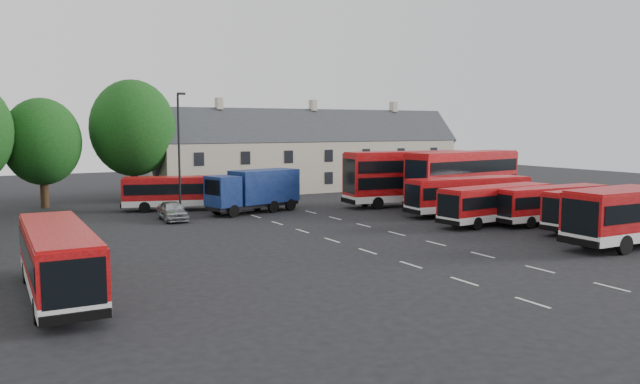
{
  "coord_description": "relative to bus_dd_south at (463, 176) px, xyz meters",
  "views": [
    {
      "loc": [
        -19.6,
        -31.23,
        7.11
      ],
      "look_at": [
        3.31,
        9.43,
        2.2
      ],
      "focal_mm": 35.0,
      "sensor_mm": 36.0,
      "label": 1
    }
  ],
  "objects": [
    {
      "name": "terrace_houses",
      "position": [
        -4.04,
        19.99,
        1.05
      ],
      "size": [
        35.7,
        7.13,
        10.06
      ],
      "color": "beige",
      "rests_on": "ground"
    },
    {
      "name": "bus_dd_south",
      "position": [
        0.0,
        0.0,
        0.0
      ],
      "size": [
        12.32,
        4.51,
        4.94
      ],
      "rotation": [
        0.0,
        0.0,
        0.15
      ],
      "color": "silver",
      "rests_on": "ground"
    },
    {
      "name": "bus_west",
      "position": [
        -34.64,
        -13.8,
        -1.02
      ],
      "size": [
        2.65,
        10.58,
        2.98
      ],
      "rotation": [
        0.0,
        0.0,
        1.55
      ],
      "color": "silver",
      "rests_on": "ground"
    },
    {
      "name": "bus_row_d",
      "position": [
        -4.3,
        -8.24,
        -1.13
      ],
      "size": [
        10.1,
        3.18,
        2.81
      ],
      "rotation": [
        0.0,
        0.0,
        0.09
      ],
      "color": "silver",
      "rests_on": "ground"
    },
    {
      "name": "lane_markings",
      "position": [
        -15.54,
        -8.01,
        -2.81
      ],
      "size": [
        5.15,
        33.8,
        0.01
      ],
      "color": "beige",
      "rests_on": "ground"
    },
    {
      "name": "bus_dd_north",
      "position": [
        -3.27,
        3.48,
        -0.03
      ],
      "size": [
        12.18,
        4.1,
        4.9
      ],
      "rotation": [
        0.0,
        0.0,
        -0.12
      ],
      "color": "silver",
      "rests_on": "ground"
    },
    {
      "name": "bus_row_b",
      "position": [
        -0.17,
        -14.06,
        -1.07
      ],
      "size": [
        10.39,
        3.0,
        2.9
      ],
      "rotation": [
        0.0,
        0.0,
        0.06
      ],
      "color": "silver",
      "rests_on": "ground"
    },
    {
      "name": "bus_row_c",
      "position": [
        -0.6,
        -10.1,
        -1.17
      ],
      "size": [
        9.76,
        2.59,
        2.74
      ],
      "rotation": [
        0.0,
        0.0,
        -0.04
      ],
      "color": "silver",
      "rests_on": "ground"
    },
    {
      "name": "box_truck",
      "position": [
        -17.2,
        6.1,
        -0.84
      ],
      "size": [
        8.38,
        4.33,
        3.51
      ],
      "rotation": [
        0.0,
        0.0,
        0.24
      ],
      "color": "black",
      "rests_on": "ground"
    },
    {
      "name": "lamppost",
      "position": [
        -23.76,
        5.1,
        2.34
      ],
      "size": [
        0.67,
        0.3,
        9.66
      ],
      "rotation": [
        0.0,
        0.0,
        0.11
      ],
      "color": "black",
      "rests_on": "ground"
    },
    {
      "name": "bus_row_e",
      "position": [
        -2.8,
        -3.75,
        -0.99
      ],
      "size": [
        10.89,
        3.37,
        3.03
      ],
      "rotation": [
        0.0,
        0.0,
        -0.09
      ],
      "color": "silver",
      "rests_on": "ground"
    },
    {
      "name": "silver_car",
      "position": [
        -24.39,
        5.11,
        -2.07
      ],
      "size": [
        2.0,
        4.45,
        1.48
      ],
      "primitive_type": "imported",
      "rotation": [
        0.0,
        0.0,
        -0.06
      ],
      "color": "#ABACB2",
      "rests_on": "ground"
    },
    {
      "name": "bus_north",
      "position": [
        -21.79,
        10.51,
        -1.09
      ],
      "size": [
        10.38,
        5.19,
        2.87
      ],
      "rotation": [
        0.0,
        0.0,
        -0.3
      ],
      "color": "silver",
      "rests_on": "ground"
    },
    {
      "name": "ground",
      "position": [
        -18.04,
        -10.01,
        -2.81
      ],
      "size": [
        140.0,
        140.0,
        0.0
      ],
      "primitive_type": "plane",
      "color": "black",
      "rests_on": "ground"
    }
  ]
}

